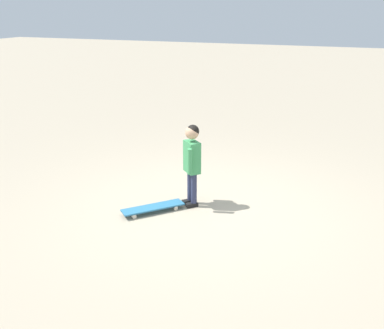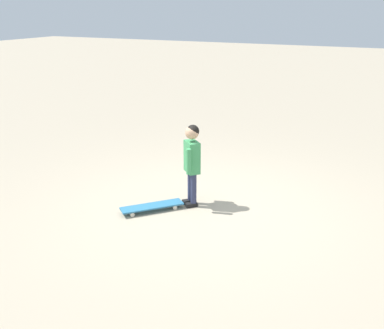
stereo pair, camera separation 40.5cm
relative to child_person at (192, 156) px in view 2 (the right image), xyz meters
name	(u,v)px [view 2 (the right image)]	position (x,y,z in m)	size (l,w,h in m)	color
ground_plane	(209,210)	(-0.26, 0.06, -0.66)	(50.00, 50.00, 0.00)	tan
child_person	(192,156)	(0.00, 0.00, 0.00)	(0.28, 0.39, 1.06)	#2D3351
skateboard	(152,206)	(0.37, 0.39, -0.60)	(0.67, 0.71, 0.07)	teal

